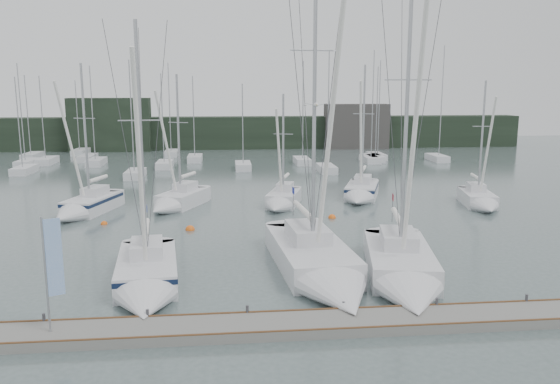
{
  "coord_description": "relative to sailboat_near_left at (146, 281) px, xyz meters",
  "views": [
    {
      "loc": [
        -2.79,
        -25.02,
        9.39
      ],
      "look_at": [
        0.26,
        5.0,
        3.66
      ],
      "focal_mm": 35.0,
      "sensor_mm": 36.0,
      "label": 1
    }
  ],
  "objects": [
    {
      "name": "buoy_b",
      "position": [
        11.54,
        13.86,
        -0.58
      ],
      "size": [
        0.56,
        0.56,
        0.56
      ],
      "primitive_type": "sphere",
      "color": "orange",
      "rests_on": "ground"
    },
    {
      "name": "seagull",
      "position": [
        8.32,
        2.4,
        8.02
      ],
      "size": [
        1.1,
        0.48,
        0.22
      ],
      "rotation": [
        0.0,
        0.0,
        -0.01
      ],
      "color": "silver",
      "rests_on": "ground"
    },
    {
      "name": "sailboat_mid_c",
      "position": [
        8.16,
        17.68,
        -0.05
      ],
      "size": [
        3.93,
        6.6,
        9.67
      ],
      "rotation": [
        0.0,
        0.0,
        -0.29
      ],
      "color": "silver",
      "rests_on": "ground"
    },
    {
      "name": "sailboat_near_right",
      "position": [
        12.23,
        -0.46,
        0.03
      ],
      "size": [
        5.16,
        11.0,
        16.61
      ],
      "rotation": [
        0.0,
        0.0,
        -0.2
      ],
      "color": "silver",
      "rests_on": "ground"
    },
    {
      "name": "far_building_left",
      "position": [
        -13.45,
        60.32,
        3.42
      ],
      "size": [
        12.0,
        3.0,
        8.0
      ],
      "primitive_type": "cube",
      "color": "black",
      "rests_on": "ground"
    },
    {
      "name": "far_building_right",
      "position": [
        24.55,
        60.32,
        2.92
      ],
      "size": [
        10.0,
        3.0,
        7.0
      ],
      "primitive_type": "cube",
      "color": "#3D3B39",
      "rests_on": "ground"
    },
    {
      "name": "dock_banner",
      "position": [
        -2.71,
        -4.66,
        2.44
      ],
      "size": [
        0.63,
        0.32,
        4.43
      ],
      "rotation": [
        0.0,
        0.0,
        0.42
      ],
      "color": "#A0A2A8",
      "rests_on": "dock"
    },
    {
      "name": "ground",
      "position": [
        6.55,
        0.32,
        -0.58
      ],
      "size": [
        160.0,
        160.0,
        0.0
      ],
      "primitive_type": "plane",
      "color": "#4E5F5D",
      "rests_on": "ground"
    },
    {
      "name": "buoy_c",
      "position": [
        -4.8,
        13.63,
        -0.58
      ],
      "size": [
        0.46,
        0.46,
        0.46
      ],
      "primitive_type": "sphere",
      "color": "orange",
      "rests_on": "ground"
    },
    {
      "name": "buoy_a",
      "position": [
        1.32,
        11.42,
        -0.58
      ],
      "size": [
        0.63,
        0.63,
        0.63
      ],
      "primitive_type": "sphere",
      "color": "orange",
      "rests_on": "ground"
    },
    {
      "name": "mast_forest",
      "position": [
        -0.01,
        44.78,
        -0.1
      ],
      "size": [
        55.74,
        26.33,
        14.84
      ],
      "color": "silver",
      "rests_on": "ground"
    },
    {
      "name": "sailboat_mid_b",
      "position": [
        -0.27,
        18.15,
        -0.02
      ],
      "size": [
        5.11,
        7.46,
        11.27
      ],
      "rotation": [
        0.0,
        0.0,
        -0.42
      ],
      "color": "silver",
      "rests_on": "ground"
    },
    {
      "name": "sailboat_mid_a",
      "position": [
        -6.91,
        16.63,
        0.02
      ],
      "size": [
        4.53,
        8.1,
        12.01
      ],
      "rotation": [
        0.0,
        0.0,
        -0.28
      ],
      "color": "silver",
      "rests_on": "ground"
    },
    {
      "name": "far_treeline",
      "position": [
        6.55,
        62.32,
        1.92
      ],
      "size": [
        90.0,
        4.0,
        5.0
      ],
      "primitive_type": "cube",
      "color": "black",
      "rests_on": "ground"
    },
    {
      "name": "sailboat_mid_e",
      "position": [
        24.04,
        16.1,
        -0.07
      ],
      "size": [
        3.53,
        7.09,
        10.72
      ],
      "rotation": [
        0.0,
        0.0,
        -0.2
      ],
      "color": "silver",
      "rests_on": "ground"
    },
    {
      "name": "dock",
      "position": [
        6.55,
        -4.68,
        -0.38
      ],
      "size": [
        24.0,
        2.0,
        0.4
      ],
      "primitive_type": "cube",
      "color": "slate",
      "rests_on": "ground"
    },
    {
      "name": "sailboat_near_center",
      "position": [
        8.42,
        0.49,
        0.04
      ],
      "size": [
        4.46,
        12.72,
        19.1
      ],
      "rotation": [
        0.0,
        0.0,
        0.08
      ],
      "color": "silver",
      "rests_on": "ground"
    },
    {
      "name": "sailboat_near_left",
      "position": [
        0.0,
        0.0,
        0.0
      ],
      "size": [
        3.8,
        9.58,
        13.43
      ],
      "rotation": [
        0.0,
        0.0,
        0.11
      ],
      "color": "silver",
      "rests_on": "ground"
    },
    {
      "name": "sailboat_mid_d",
      "position": [
        15.24,
        20.13,
        0.01
      ],
      "size": [
        4.88,
        7.84,
        12.18
      ],
      "rotation": [
        0.0,
        0.0,
        -0.34
      ],
      "color": "silver",
      "rests_on": "ground"
    }
  ]
}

